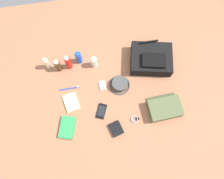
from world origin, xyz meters
name	(u,v)px	position (x,y,z in m)	size (l,w,h in m)	color
ground_plane	(112,91)	(0.00, 0.00, -0.01)	(2.64, 2.02, 0.02)	#A26747
backpack	(151,59)	(0.37, 0.21, 0.06)	(0.39, 0.34, 0.14)	black
toiletry_pouch	(164,108)	(0.39, -0.22, 0.04)	(0.26, 0.22, 0.08)	#56603D
bucket_hat	(120,84)	(0.07, 0.04, 0.03)	(0.18, 0.18, 0.06)	#464646
lotion_bottle	(47,63)	(-0.51, 0.31, 0.07)	(0.04, 0.04, 0.14)	beige
cologne_bottle	(58,66)	(-0.42, 0.27, 0.07)	(0.05, 0.05, 0.14)	#473319
sunscreen_spray	(68,62)	(-0.33, 0.28, 0.08)	(0.05, 0.05, 0.17)	red
deodorant_spray	(79,57)	(-0.24, 0.32, 0.07)	(0.05, 0.05, 0.14)	blue
toothpaste_tube	(94,62)	(-0.11, 0.26, 0.06)	(0.05, 0.05, 0.13)	white
paperback_novel	(67,127)	(-0.40, -0.25, 0.01)	(0.16, 0.20, 0.03)	#2D934C
cell_phone	(101,111)	(-0.11, -0.16, 0.01)	(0.11, 0.14, 0.01)	black
media_player	(102,85)	(-0.07, 0.06, 0.01)	(0.06, 0.09, 0.01)	#B7B7BC
wristwatch	(135,119)	(0.14, -0.27, 0.01)	(0.07, 0.06, 0.01)	#99999E
toothbrush	(71,88)	(-0.34, 0.08, 0.01)	(0.18, 0.01, 0.02)	blue
wallet	(116,129)	(-0.02, -0.32, 0.01)	(0.09, 0.11, 0.02)	black
notepad	(71,102)	(-0.35, -0.05, 0.01)	(0.11, 0.15, 0.02)	beige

